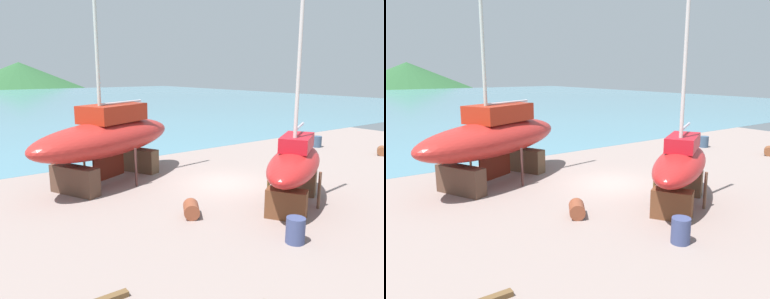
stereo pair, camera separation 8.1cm
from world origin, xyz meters
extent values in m
plane|color=gray|center=(0.00, -4.18, 0.00)|extent=(46.02, 46.02, 0.00)
cube|color=teal|center=(0.00, 61.25, 0.00)|extent=(134.57, 107.86, 0.01)
cone|color=#29572F|center=(21.23, 151.18, 0.00)|extent=(90.07, 90.07, 18.66)
cube|color=brown|center=(-6.46, 2.78, 0.64)|extent=(1.68, 2.54, 1.28)
cube|color=brown|center=(-2.32, 4.71, 0.64)|extent=(1.68, 2.54, 1.28)
cylinder|color=#502E2B|center=(-3.67, 2.20, 0.94)|extent=(0.12, 0.12, 1.88)
cylinder|color=#452E23|center=(-5.11, 5.29, 0.94)|extent=(0.12, 0.12, 1.88)
ellipsoid|color=#AC2521|center=(-4.39, 3.74, 2.23)|extent=(9.59, 6.66, 1.71)
cube|color=#54190E|center=(-4.39, 3.74, 0.77)|extent=(2.02, 1.00, 1.20)
cube|color=#A92813|center=(-3.98, 3.94, 3.43)|extent=(3.77, 3.07, 0.86)
cylinder|color=silver|center=(-3.35, 4.22, 3.90)|extent=(2.95, 1.46, 0.12)
cube|color=brown|center=(-0.96, -4.72, 0.56)|extent=(1.36, 1.64, 1.12)
cube|color=brown|center=(1.74, -3.14, 0.56)|extent=(1.36, 1.64, 1.12)
cylinder|color=brown|center=(0.91, -4.82, 0.77)|extent=(0.12, 0.12, 1.53)
cylinder|color=brown|center=(-0.13, -3.05, 0.77)|extent=(0.12, 0.12, 1.53)
ellipsoid|color=red|center=(0.39, -3.93, 1.77)|extent=(6.35, 4.78, 1.19)
cube|color=#481C0A|center=(0.39, -3.93, 0.76)|extent=(1.34, 0.83, 0.83)
cube|color=red|center=(0.66, -3.77, 2.60)|extent=(2.51, 2.11, 0.59)
cylinder|color=beige|center=(0.12, -4.09, 6.22)|extent=(0.15, 0.15, 7.84)
cylinder|color=silver|center=(1.07, -3.54, 3.20)|extent=(1.95, 1.20, 0.11)
cube|color=navy|center=(-4.39, 9.75, 0.45)|extent=(0.36, 0.24, 0.90)
cube|color=#2C4B92|center=(-4.39, 9.75, 1.19)|extent=(0.46, 0.29, 0.59)
sphere|color=#99714D|center=(-4.39, 9.75, 1.60)|extent=(0.22, 0.22, 0.22)
cylinder|color=#3B4572|center=(-2.34, -6.28, 0.43)|extent=(0.87, 0.87, 0.85)
cylinder|color=brown|center=(12.82, -1.16, 0.29)|extent=(0.98, 0.89, 0.58)
cylinder|color=brown|center=(-3.77, -2.51, 0.30)|extent=(0.99, 1.08, 0.60)
cylinder|color=#374D66|center=(11.63, 3.04, 0.41)|extent=(0.89, 0.89, 0.81)
camera|label=1|loc=(-11.61, -13.44, 5.43)|focal=34.86mm
camera|label=2|loc=(-11.54, -13.49, 5.43)|focal=34.86mm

